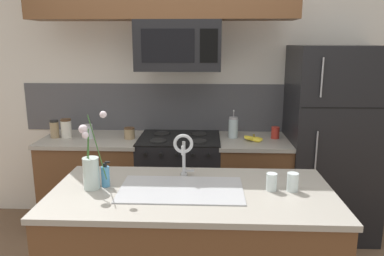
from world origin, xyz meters
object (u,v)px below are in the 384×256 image
(banana_bunch, at_px, (254,139))
(coffee_tin, at_px, (275,133))
(refrigerator, at_px, (331,142))
(storage_jar_tall, at_px, (54,129))
(stove_range, at_px, (180,183))
(drinking_glass, at_px, (272,182))
(storage_jar_short, at_px, (89,131))
(spare_glass, at_px, (293,182))
(microwave, at_px, (179,46))
(storage_jar_medium, at_px, (66,128))
(dish_soap_bottle, at_px, (106,176))
(sink_faucet, at_px, (184,149))
(storage_jar_squat, at_px, (129,133))
(flower_vase, at_px, (91,170))
(french_press, at_px, (233,127))

(banana_bunch, distance_m, coffee_tin, 0.24)
(refrigerator, distance_m, storage_jar_tall, 2.61)
(stove_range, relative_size, drinking_glass, 8.54)
(stove_range, height_order, refrigerator, refrigerator)
(storage_jar_short, relative_size, spare_glass, 1.15)
(microwave, relative_size, storage_jar_medium, 4.11)
(refrigerator, height_order, coffee_tin, refrigerator)
(storage_jar_tall, xyz_separation_m, dish_soap_bottle, (0.81, -1.20, -0.02))
(sink_faucet, distance_m, drinking_glass, 0.60)
(sink_faucet, bearing_deg, stove_range, 95.89)
(refrigerator, bearing_deg, drinking_glass, -121.21)
(stove_range, relative_size, spare_glass, 8.12)
(stove_range, bearing_deg, storage_jar_short, -179.04)
(sink_faucet, bearing_deg, storage_jar_tall, 141.73)
(storage_jar_squat, bearing_deg, flower_vase, -89.06)
(refrigerator, relative_size, storage_jar_squat, 16.71)
(stove_range, relative_size, refrigerator, 0.53)
(storage_jar_medium, relative_size, flower_vase, 0.37)
(sink_faucet, bearing_deg, refrigerator, 38.77)
(storage_jar_tall, xyz_separation_m, coffee_tin, (2.09, 0.06, -0.03))
(drinking_glass, xyz_separation_m, spare_glass, (0.13, -0.00, 0.00))
(storage_jar_short, relative_size, banana_bunch, 0.69)
(refrigerator, bearing_deg, spare_glass, -116.68)
(stove_range, relative_size, sink_faucet, 3.04)
(storage_jar_tall, distance_m, sink_faucet, 1.65)
(microwave, height_order, coffee_tin, microwave)
(storage_jar_short, relative_size, drinking_glass, 1.21)
(storage_jar_tall, xyz_separation_m, drinking_glass, (1.85, -1.22, -0.03))
(storage_jar_short, relative_size, sink_faucet, 0.43)
(stove_range, height_order, flower_vase, flower_vase)
(stove_range, height_order, dish_soap_bottle, dish_soap_bottle)
(storage_jar_medium, relative_size, coffee_tin, 1.65)
(stove_range, bearing_deg, refrigerator, 0.81)
(sink_faucet, bearing_deg, dish_soap_bottle, -159.91)
(french_press, relative_size, dish_soap_bottle, 1.62)
(storage_jar_tall, distance_m, storage_jar_short, 0.33)
(microwave, relative_size, french_press, 2.79)
(storage_jar_short, relative_size, storage_jar_squat, 1.24)
(storage_jar_short, height_order, storage_jar_squat, storage_jar_short)
(flower_vase, bearing_deg, storage_jar_short, 108.40)
(drinking_glass, bearing_deg, coffee_tin, 79.23)
(refrigerator, relative_size, storage_jar_tall, 10.54)
(microwave, xyz_separation_m, spare_glass, (0.79, -1.21, -0.80))
(dish_soap_bottle, bearing_deg, storage_jar_tall, 124.21)
(storage_jar_tall, bearing_deg, storage_jar_medium, 0.20)
(coffee_tin, bearing_deg, drinking_glass, -100.77)
(french_press, bearing_deg, storage_jar_tall, -177.64)
(banana_bunch, height_order, dish_soap_bottle, dish_soap_bottle)
(storage_jar_squat, bearing_deg, storage_jar_short, 179.26)
(banana_bunch, bearing_deg, dish_soap_bottle, -132.81)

